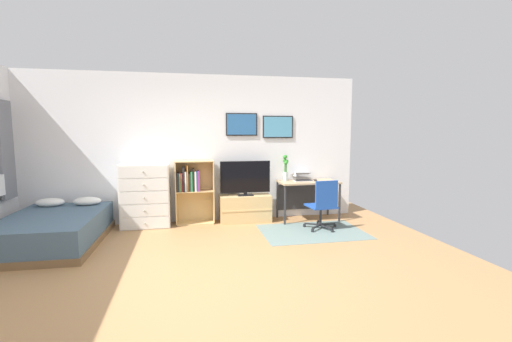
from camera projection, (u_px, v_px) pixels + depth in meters
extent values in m
plane|color=#A87A4C|center=(204.00, 270.00, 4.21)|extent=(7.20, 7.20, 0.00)
cube|color=white|center=(196.00, 149.00, 6.43)|extent=(6.12, 0.06, 2.70)
cube|color=black|center=(242.00, 124.00, 6.49)|extent=(0.59, 0.02, 0.42)
cube|color=#285B93|center=(242.00, 124.00, 6.48)|extent=(0.55, 0.01, 0.38)
cube|color=black|center=(278.00, 127.00, 6.64)|extent=(0.59, 0.02, 0.42)
cube|color=#4C93B7|center=(278.00, 127.00, 6.62)|extent=(0.55, 0.01, 0.38)
cube|color=slate|center=(6.00, 150.00, 5.42)|extent=(0.05, 0.40, 1.54)
cube|color=slate|center=(312.00, 232.00, 5.82)|extent=(1.70, 1.20, 0.01)
cube|color=brown|center=(54.00, 242.00, 5.14)|extent=(1.35, 1.95, 0.10)
cube|color=#476075|center=(53.00, 227.00, 5.11)|extent=(1.31, 1.91, 0.35)
ellipsoid|color=white|center=(50.00, 202.00, 5.73)|extent=(0.45, 0.29, 0.14)
ellipsoid|color=white|center=(87.00, 201.00, 5.83)|extent=(0.45, 0.29, 0.14)
cube|color=white|center=(145.00, 195.00, 6.08)|extent=(0.83, 0.42, 1.11)
cube|color=silver|center=(145.00, 223.00, 5.92)|extent=(0.79, 0.01, 0.20)
sphere|color=#A59E8C|center=(145.00, 223.00, 5.90)|extent=(0.03, 0.03, 0.03)
cube|color=silver|center=(145.00, 211.00, 5.89)|extent=(0.79, 0.01, 0.20)
sphere|color=#A59E8C|center=(144.00, 211.00, 5.87)|extent=(0.03, 0.03, 0.03)
cube|color=silver|center=(144.00, 198.00, 5.87)|extent=(0.79, 0.01, 0.20)
sphere|color=#A59E8C|center=(144.00, 198.00, 5.85)|extent=(0.03, 0.03, 0.03)
cube|color=silver|center=(144.00, 185.00, 5.84)|extent=(0.79, 0.01, 0.20)
sphere|color=#A59E8C|center=(143.00, 185.00, 5.82)|extent=(0.03, 0.03, 0.03)
cube|color=silver|center=(143.00, 172.00, 5.82)|extent=(0.79, 0.01, 0.20)
sphere|color=#A59E8C|center=(143.00, 172.00, 5.80)|extent=(0.03, 0.03, 0.03)
cube|color=tan|center=(176.00, 193.00, 6.23)|extent=(0.02, 0.30, 1.15)
cube|color=tan|center=(213.00, 192.00, 6.37)|extent=(0.02, 0.30, 1.15)
cube|color=tan|center=(195.00, 223.00, 6.36)|extent=(0.68, 0.30, 0.02)
cube|color=tan|center=(195.00, 191.00, 6.30)|extent=(0.65, 0.30, 0.02)
cube|color=tan|center=(194.00, 161.00, 6.24)|extent=(0.65, 0.30, 0.02)
cube|color=tan|center=(195.00, 191.00, 6.44)|extent=(0.68, 0.01, 1.15)
cube|color=black|center=(178.00, 182.00, 6.18)|extent=(0.04, 0.21, 0.34)
cube|color=#2D8C4C|center=(180.00, 182.00, 6.20)|extent=(0.02, 0.23, 0.32)
cube|color=red|center=(182.00, 182.00, 6.19)|extent=(0.02, 0.20, 0.33)
cube|color=black|center=(184.00, 179.00, 6.20)|extent=(0.03, 0.21, 0.44)
cube|color=white|center=(186.00, 181.00, 6.20)|extent=(0.03, 0.19, 0.35)
cube|color=orange|center=(188.00, 178.00, 6.19)|extent=(0.02, 0.17, 0.46)
cube|color=black|center=(189.00, 182.00, 6.21)|extent=(0.03, 0.17, 0.33)
cube|color=#2D8C4C|center=(192.00, 181.00, 6.22)|extent=(0.03, 0.19, 0.35)
cube|color=black|center=(193.00, 180.00, 6.24)|extent=(0.02, 0.23, 0.40)
cube|color=white|center=(195.00, 181.00, 6.24)|extent=(0.03, 0.20, 0.35)
cube|color=#1E519E|center=(197.00, 181.00, 6.24)|extent=(0.02, 0.18, 0.36)
cube|color=#8C388C|center=(199.00, 181.00, 6.26)|extent=(0.03, 0.22, 0.37)
cube|color=tan|center=(245.00, 208.00, 6.47)|extent=(0.94, 0.40, 0.49)
cube|color=tan|center=(247.00, 211.00, 6.27)|extent=(0.94, 0.01, 0.02)
cube|color=black|center=(245.00, 195.00, 6.42)|extent=(0.28, 0.16, 0.02)
cube|color=black|center=(245.00, 193.00, 6.42)|extent=(0.06, 0.04, 0.05)
cube|color=black|center=(245.00, 177.00, 6.38)|extent=(0.92, 0.02, 0.58)
cube|color=black|center=(245.00, 177.00, 6.37)|extent=(0.89, 0.01, 0.55)
cube|color=tan|center=(308.00, 182.00, 6.55)|extent=(1.11, 0.59, 0.03)
cube|color=#2D2D30|center=(285.00, 205.00, 6.23)|extent=(0.03, 0.03, 0.71)
cube|color=#2D2D30|center=(340.00, 203.00, 6.44)|extent=(0.03, 0.03, 0.71)
cube|color=#2D2D30|center=(277.00, 200.00, 6.75)|extent=(0.03, 0.03, 0.71)
cube|color=#2D2D30|center=(328.00, 198.00, 6.96)|extent=(0.03, 0.03, 0.71)
cube|color=#2D2D30|center=(303.00, 197.00, 6.87)|extent=(1.05, 0.02, 0.50)
cylinder|color=#232326|center=(335.00, 226.00, 6.09)|extent=(0.05, 0.05, 0.05)
cube|color=#232326|center=(328.00, 224.00, 6.05)|extent=(0.28, 0.05, 0.02)
cylinder|color=#232326|center=(318.00, 223.00, 6.29)|extent=(0.05, 0.05, 0.05)
cube|color=#232326|center=(319.00, 223.00, 6.15)|extent=(0.09, 0.28, 0.02)
cylinder|color=#232326|center=(304.00, 226.00, 6.11)|extent=(0.05, 0.05, 0.05)
cube|color=#232326|center=(312.00, 224.00, 6.06)|extent=(0.26, 0.17, 0.02)
cylinder|color=#232326|center=(312.00, 231.00, 5.79)|extent=(0.05, 0.05, 0.05)
cube|color=#232326|center=(317.00, 227.00, 5.90)|extent=(0.23, 0.21, 0.02)
cylinder|color=#232326|center=(332.00, 231.00, 5.78)|extent=(0.05, 0.05, 0.05)
cube|color=#232326|center=(326.00, 227.00, 5.89)|extent=(0.14, 0.27, 0.02)
cylinder|color=#232326|center=(321.00, 215.00, 5.99)|extent=(0.04, 0.04, 0.30)
cube|color=#1E479E|center=(321.00, 206.00, 5.97)|extent=(0.48, 0.48, 0.03)
cube|color=#1E479E|center=(327.00, 194.00, 5.75)|extent=(0.40, 0.07, 0.45)
cube|color=#B7B7BC|center=(303.00, 180.00, 6.59)|extent=(0.36, 0.25, 0.01)
cube|color=black|center=(303.00, 180.00, 6.58)|extent=(0.33, 0.23, 0.00)
cube|color=#B7B7BC|center=(301.00, 174.00, 6.72)|extent=(0.36, 0.23, 0.07)
cube|color=navy|center=(301.00, 173.00, 6.71)|extent=(0.34, 0.21, 0.06)
ellipsoid|color=#262628|center=(315.00, 180.00, 6.60)|extent=(0.06, 0.10, 0.03)
cylinder|color=silver|center=(285.00, 176.00, 6.62)|extent=(0.09, 0.09, 0.16)
cylinder|color=#3D8438|center=(287.00, 170.00, 6.61)|extent=(0.01, 0.01, 0.32)
sphere|color=#308B2C|center=(287.00, 161.00, 6.59)|extent=(0.07, 0.07, 0.07)
cylinder|color=#3D8438|center=(285.00, 167.00, 6.62)|extent=(0.01, 0.01, 0.40)
sphere|color=#308B2C|center=(286.00, 157.00, 6.60)|extent=(0.07, 0.07, 0.07)
cylinder|color=#3D8438|center=(285.00, 169.00, 6.62)|extent=(0.01, 0.01, 0.34)
sphere|color=#308B2C|center=(285.00, 160.00, 6.60)|extent=(0.07, 0.07, 0.07)
cylinder|color=#3D8438|center=(285.00, 168.00, 6.59)|extent=(0.01, 0.01, 0.40)
sphere|color=#308B2C|center=(285.00, 157.00, 6.57)|extent=(0.07, 0.07, 0.07)
cylinder|color=#3D8438|center=(286.00, 170.00, 6.60)|extent=(0.01, 0.01, 0.29)
sphere|color=#308B2C|center=(286.00, 163.00, 6.58)|extent=(0.07, 0.07, 0.07)
cylinder|color=silver|center=(295.00, 182.00, 6.46)|extent=(0.06, 0.06, 0.01)
cylinder|color=silver|center=(295.00, 179.00, 6.46)|extent=(0.01, 0.01, 0.10)
cone|color=silver|center=(295.00, 174.00, 6.45)|extent=(0.07, 0.07, 0.07)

